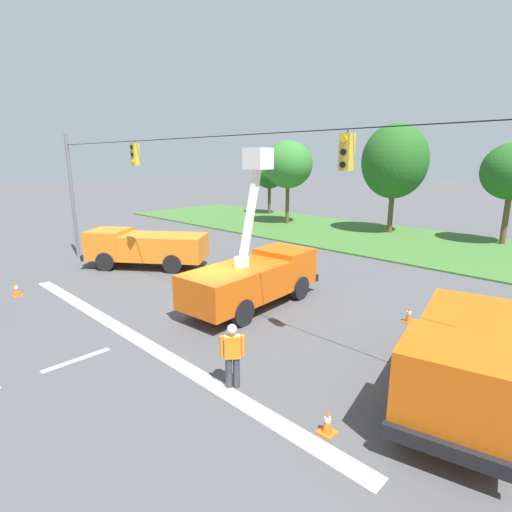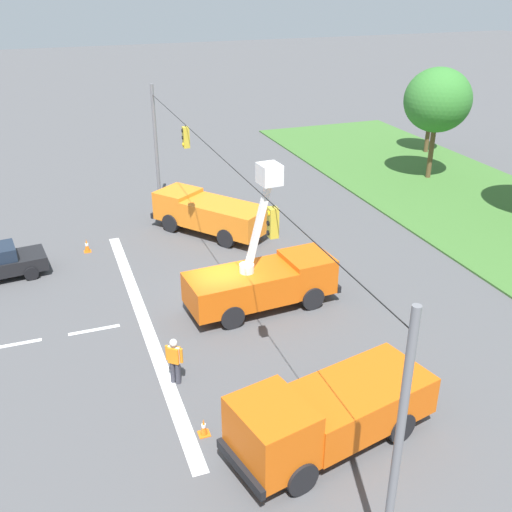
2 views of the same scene
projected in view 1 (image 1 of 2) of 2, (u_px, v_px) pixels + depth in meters
ground_plane at (215, 312)px, 15.66m from camera, size 200.00×200.00×0.00m
grass_verge at (411, 243)px, 28.14m from camera, size 56.00×12.00×0.10m
lane_markings at (94, 354)px, 12.27m from camera, size 17.60×15.25×0.01m
signal_gantry at (213, 203)px, 14.62m from camera, size 26.20×0.33×7.20m
tree_far_west at (269, 174)px, 41.51m from camera, size 3.45×3.10×5.89m
tree_west at (288, 165)px, 35.07m from camera, size 4.27×4.38×7.39m
tree_centre at (395, 161)px, 30.54m from camera, size 4.94×5.14×8.45m
utility_truck_bucket_lift at (254, 275)px, 16.05m from camera, size 2.68×6.55×6.25m
utility_truck_support_near at (465, 356)px, 9.67m from camera, size 3.71×6.88×2.28m
utility_truck_support_far at (146, 246)px, 21.84m from camera, size 6.54×5.70×2.03m
road_worker at (232, 352)px, 10.28m from camera, size 0.46×0.53×1.77m
traffic_cone_foreground_left at (328, 422)px, 8.69m from camera, size 0.36×0.36×0.59m
traffic_cone_mid_left at (16, 289)px, 17.36m from camera, size 0.36×0.36×0.70m
traffic_cone_mid_right at (409, 314)px, 14.58m from camera, size 0.36×0.36×0.65m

